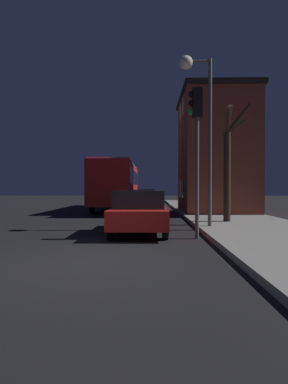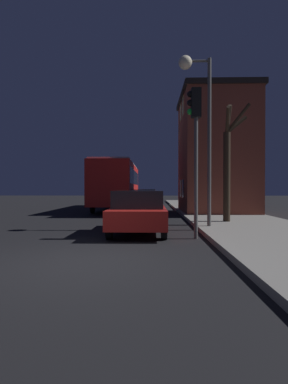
{
  "view_description": "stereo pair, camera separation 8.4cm",
  "coord_description": "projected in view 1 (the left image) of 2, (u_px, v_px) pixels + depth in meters",
  "views": [
    {
      "loc": [
        1.37,
        -6.32,
        1.56
      ],
      "look_at": [
        1.04,
        10.05,
        1.37
      ],
      "focal_mm": 28.0,
      "sensor_mm": 36.0,
      "label": 1
    },
    {
      "loc": [
        1.46,
        -6.32,
        1.56
      ],
      "look_at": [
        1.04,
        10.05,
        1.37
      ],
      "focal_mm": 28.0,
      "sensor_mm": 36.0,
      "label": 2
    }
  ],
  "objects": [
    {
      "name": "car_mid_lane",
      "position": [
        142.0,
        200.0,
        19.75
      ],
      "size": [
        1.78,
        4.65,
        1.49
      ],
      "color": "navy",
      "rests_on": "ground"
    },
    {
      "name": "brick_building",
      "position": [
        215.0,
        153.0,
        18.59
      ],
      "size": [
        4.35,
        5.67,
        7.25
      ],
      "color": "brown",
      "rests_on": "sidewalk"
    },
    {
      "name": "bus",
      "position": [
        117.0,
        182.0,
        22.51
      ],
      "size": [
        2.6,
        10.94,
        3.41
      ],
      "color": "red",
      "rests_on": "ground"
    },
    {
      "name": "car_far_lane",
      "position": [
        146.0,
        197.0,
        27.46
      ],
      "size": [
        1.71,
        4.23,
        1.49
      ],
      "color": "#B7BABF",
      "rests_on": "ground"
    },
    {
      "name": "car_near_lane",
      "position": [
        139.0,
        211.0,
        10.43
      ],
      "size": [
        1.86,
        4.09,
        1.49
      ],
      "color": "#B21E19",
      "rests_on": "ground"
    },
    {
      "name": "ground_plane",
      "position": [
        86.0,
        262.0,
        6.36
      ],
      "size": [
        120.0,
        120.0,
        0.0
      ],
      "primitive_type": "plane",
      "color": "black"
    },
    {
      "name": "traffic_light",
      "position": [
        196.0,
        132.0,
        9.25
      ],
      "size": [
        0.43,
        0.24,
        4.66
      ],
      "color": "#4C4C4C",
      "rests_on": "ground"
    },
    {
      "name": "streetlamp",
      "position": [
        198.0,
        100.0,
        11.17
      ],
      "size": [
        1.22,
        0.51,
        6.36
      ],
      "color": "#4C4C4C",
      "rests_on": "sidewalk"
    },
    {
      "name": "bare_tree",
      "position": [
        229.0,
        162.0,
        12.7
      ],
      "size": [
        1.21,
        1.6,
        4.92
      ],
      "color": "#2D2319",
      "rests_on": "sidewalk"
    }
  ]
}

